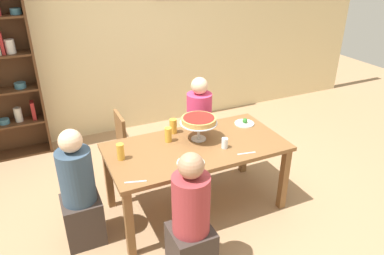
% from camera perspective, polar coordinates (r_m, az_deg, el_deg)
% --- Properties ---
extents(ground_plane, '(12.00, 12.00, 0.00)m').
position_cam_1_polar(ground_plane, '(3.96, 0.62, -12.20)').
color(ground_plane, '#9E7A56').
extents(rear_partition, '(8.00, 0.12, 2.80)m').
position_cam_1_polar(rear_partition, '(5.28, -9.86, 14.31)').
color(rear_partition, beige).
rests_on(rear_partition, ground_plane).
extents(dining_table, '(1.75, 0.88, 0.74)m').
position_cam_1_polar(dining_table, '(3.59, 0.67, -4.04)').
color(dining_table, brown).
rests_on(dining_table, ground_plane).
extents(diner_head_west, '(0.34, 0.34, 1.15)m').
position_cam_1_polar(diner_head_west, '(3.43, -17.24, -10.22)').
color(diner_head_west, '#382D28').
rests_on(diner_head_west, ground_plane).
extents(diner_far_right, '(0.34, 0.34, 1.15)m').
position_cam_1_polar(diner_far_right, '(4.42, 1.12, -0.25)').
color(diner_far_right, '#382D28').
rests_on(diner_far_right, ground_plane).
extents(diner_near_left, '(0.34, 0.34, 1.15)m').
position_cam_1_polar(diner_near_left, '(2.99, -0.15, -15.09)').
color(diner_near_left, '#382D28').
rests_on(diner_near_left, ground_plane).
extents(chair_far_left, '(0.40, 0.40, 0.87)m').
position_cam_1_polar(chair_far_left, '(4.15, -9.48, -2.63)').
color(chair_far_left, brown).
rests_on(chair_far_left, ground_plane).
extents(deep_dish_pizza_stand, '(0.37, 0.37, 0.24)m').
position_cam_1_polar(deep_dish_pizza_stand, '(3.57, 1.06, 1.00)').
color(deep_dish_pizza_stand, silver).
rests_on(deep_dish_pizza_stand, dining_table).
extents(salad_plate_near_diner, '(0.25, 0.25, 0.07)m').
position_cam_1_polar(salad_plate_near_diner, '(3.25, -0.25, -5.44)').
color(salad_plate_near_diner, white).
rests_on(salad_plate_near_diner, dining_table).
extents(salad_plate_far_diner, '(0.21, 0.21, 0.07)m').
position_cam_1_polar(salad_plate_far_diner, '(4.01, 8.25, 0.78)').
color(salad_plate_far_diner, white).
rests_on(salad_plate_far_diner, dining_table).
extents(beer_glass_amber_tall, '(0.07, 0.07, 0.15)m').
position_cam_1_polar(beer_glass_amber_tall, '(3.59, -3.75, -1.14)').
color(beer_glass_amber_tall, gold).
rests_on(beer_glass_amber_tall, dining_table).
extents(beer_glass_amber_short, '(0.08, 0.08, 0.15)m').
position_cam_1_polar(beer_glass_amber_short, '(3.76, -2.97, 0.23)').
color(beer_glass_amber_short, gold).
rests_on(beer_glass_amber_short, dining_table).
extents(beer_glass_amber_spare, '(0.07, 0.07, 0.16)m').
position_cam_1_polar(beer_glass_amber_spare, '(3.35, -11.16, -3.76)').
color(beer_glass_amber_spare, gold).
rests_on(beer_glass_amber_spare, dining_table).
extents(water_glass_clear_near, '(0.06, 0.06, 0.10)m').
position_cam_1_polar(water_glass_clear_near, '(3.50, 5.15, -2.46)').
color(water_glass_clear_near, white).
rests_on(water_glass_clear_near, dining_table).
extents(cutlery_fork_near, '(0.18, 0.05, 0.00)m').
position_cam_1_polar(cutlery_fork_near, '(3.45, 8.56, -4.03)').
color(cutlery_fork_near, silver).
rests_on(cutlery_fork_near, dining_table).
extents(cutlery_knife_near, '(0.18, 0.06, 0.00)m').
position_cam_1_polar(cutlery_knife_near, '(3.06, -8.85, -8.43)').
color(cutlery_knife_near, silver).
rests_on(cutlery_knife_near, dining_table).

